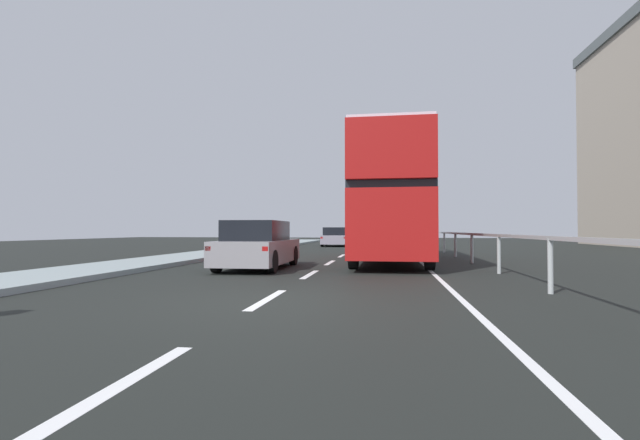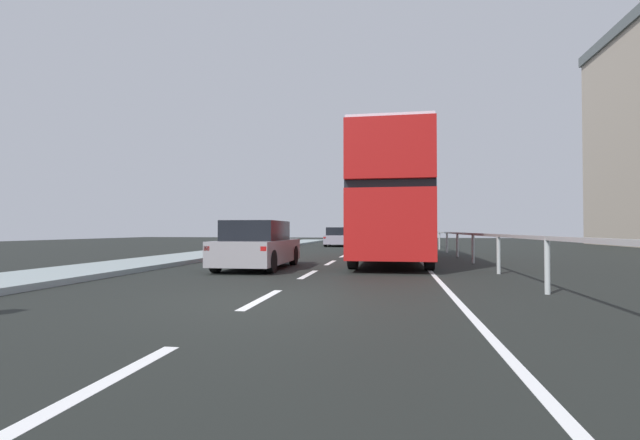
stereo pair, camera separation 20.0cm
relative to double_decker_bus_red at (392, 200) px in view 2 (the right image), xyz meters
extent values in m
cube|color=black|center=(-2.19, -9.69, -2.37)|extent=(75.30, 120.00, 0.10)
cube|color=silver|center=(-2.19, -14.01, -2.31)|extent=(0.16, 2.25, 0.01)
cube|color=silver|center=(-2.19, -9.73, -2.31)|extent=(0.16, 2.25, 0.01)
cube|color=silver|center=(-2.19, -5.45, -2.31)|extent=(0.16, 2.25, 0.01)
cube|color=silver|center=(-2.19, -1.18, -2.31)|extent=(0.16, 2.25, 0.01)
cube|color=silver|center=(-2.19, 3.10, -2.31)|extent=(0.16, 2.25, 0.01)
cube|color=silver|center=(-2.19, 7.38, -2.31)|extent=(0.16, 2.25, 0.01)
cube|color=silver|center=(-2.19, 11.65, -2.31)|extent=(0.16, 2.25, 0.01)
cube|color=silver|center=(-2.19, 15.93, -2.31)|extent=(0.16, 2.25, 0.01)
cube|color=silver|center=(-2.19, 20.21, -2.31)|extent=(0.16, 2.25, 0.01)
cube|color=silver|center=(1.09, -0.69, -2.31)|extent=(0.12, 46.00, 0.01)
cube|color=#ABB2B2|center=(2.84, -0.69, -1.28)|extent=(0.08, 42.00, 0.08)
cylinder|color=#ABB2B2|center=(2.84, -8.32, -1.80)|extent=(0.10, 0.10, 1.03)
cylinder|color=#ABB2B2|center=(2.84, -4.51, -1.80)|extent=(0.10, 0.10, 1.03)
cylinder|color=#ABB2B2|center=(2.84, -0.69, -1.80)|extent=(0.10, 0.10, 1.03)
cylinder|color=#ABB2B2|center=(2.84, 3.13, -1.80)|extent=(0.10, 0.10, 1.03)
cylinder|color=#ABB2B2|center=(2.84, 6.95, -1.80)|extent=(0.10, 0.10, 1.03)
cylinder|color=#ABB2B2|center=(2.84, 10.77, -1.80)|extent=(0.10, 0.10, 1.03)
cylinder|color=#ABB2B2|center=(2.84, 14.59, -1.80)|extent=(0.10, 0.10, 1.03)
cylinder|color=#ABB2B2|center=(2.84, 18.40, -1.80)|extent=(0.10, 0.10, 1.03)
cube|color=#AB1514|center=(0.00, -0.01, -0.98)|extent=(2.55, 10.43, 1.97)
cube|color=black|center=(0.00, -0.01, 0.12)|extent=(2.57, 10.01, 0.24)
cube|color=#AB1514|center=(0.00, -0.01, 1.08)|extent=(2.55, 10.43, 1.67)
cube|color=silver|center=(0.00, -0.01, 1.96)|extent=(2.50, 10.22, 0.10)
cube|color=black|center=(0.05, 5.17, -0.88)|extent=(2.20, 0.06, 1.38)
cube|color=yellow|center=(0.05, 5.17, 1.50)|extent=(1.47, 0.05, 0.28)
cylinder|color=black|center=(-1.09, 3.81, -1.82)|extent=(0.29, 1.00, 1.00)
cylinder|color=black|center=(1.16, 3.78, -1.82)|extent=(0.29, 1.00, 1.00)
cylinder|color=black|center=(-1.16, -3.60, -1.82)|extent=(0.29, 1.00, 1.00)
cylinder|color=black|center=(1.09, -3.62, -1.82)|extent=(0.29, 1.00, 1.00)
cube|color=gray|center=(-4.07, -3.81, -1.79)|extent=(1.80, 4.39, 0.69)
cube|color=black|center=(-4.06, -4.03, -1.15)|extent=(1.57, 2.42, 0.59)
cube|color=red|center=(-4.81, -5.98, -1.62)|extent=(0.16, 0.06, 0.12)
cube|color=red|center=(-3.27, -5.96, -1.62)|extent=(0.16, 0.06, 0.12)
cylinder|color=black|center=(-4.88, -2.34, -2.00)|extent=(0.21, 0.64, 0.64)
cylinder|color=black|center=(-3.29, -2.32, -2.00)|extent=(0.21, 0.64, 0.64)
cylinder|color=black|center=(-4.84, -5.31, -2.00)|extent=(0.21, 0.64, 0.64)
cylinder|color=black|center=(-3.26, -5.29, -2.00)|extent=(0.21, 0.64, 0.64)
cube|color=gray|center=(-3.85, 15.12, -1.83)|extent=(1.98, 4.22, 0.62)
cube|color=black|center=(-3.84, 14.91, -1.24)|extent=(1.68, 2.35, 0.56)
cube|color=red|center=(-4.55, 13.04, -1.67)|extent=(0.16, 0.07, 0.12)
cube|color=red|center=(-2.96, 13.11, -1.67)|extent=(0.16, 0.07, 0.12)
cylinder|color=black|center=(-4.72, 16.45, -2.00)|extent=(0.23, 0.65, 0.64)
cylinder|color=black|center=(-3.09, 16.53, -2.00)|extent=(0.23, 0.65, 0.64)
cylinder|color=black|center=(-4.60, 13.71, -2.00)|extent=(0.23, 0.65, 0.64)
cylinder|color=black|center=(-2.97, 13.78, -2.00)|extent=(0.23, 0.65, 0.64)
camera|label=1|loc=(-0.18, -17.15, -1.13)|focal=25.04mm
camera|label=2|loc=(0.02, -17.12, -1.13)|focal=25.04mm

